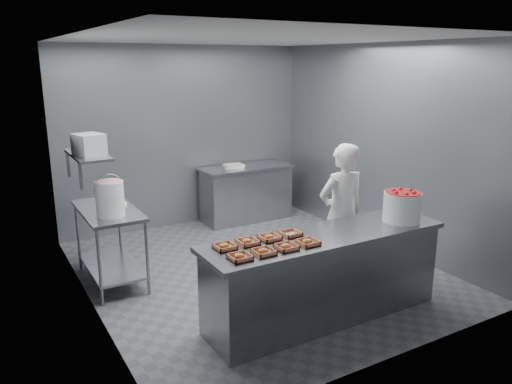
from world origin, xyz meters
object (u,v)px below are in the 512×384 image
Objects in this scene: tray_1 at (264,252)px; worker at (341,214)px; tray_2 at (286,247)px; tray_5 at (248,242)px; prep_table at (110,234)px; tray_0 at (240,257)px; tray_4 at (225,246)px; service_counter at (324,276)px; back_counter at (246,193)px; tray_3 at (308,242)px; appliance at (89,145)px; tray_7 at (291,233)px; strawberry_tub at (402,206)px; tray_6 at (270,237)px; glaze_bucket at (110,198)px.

worker is (1.50, 0.76, -0.09)m from tray_1.
tray_2 and tray_5 have the same top height.
tray_0 reaches higher than prep_table.
tray_5 is at bearing 0.00° from tray_4.
service_counter is 3.37m from back_counter.
back_counter is 3.64m from tray_3.
tray_0 is 0.11× the size of worker.
worker is (1.74, 0.76, -0.09)m from tray_0.
appliance reaches higher than worker.
tray_2 reaches higher than tray_7.
service_counter is 1.13m from strawberry_tub.
worker reaches higher than tray_1.
back_counter is 3.47m from tray_6.
prep_table is at bearing 142.02° from strawberry_tub.
tray_1 is 1.00× the size of tray_6.
tray_0 reaches higher than back_counter.
tray_1 is at bearing 180.00° from tray_2.
prep_table is 6.40× the size of tray_1.
tray_2 is at bearing -58.52° from glaze_bucket.
tray_2 reaches higher than back_counter.
tray_1 and tray_4 have the same top height.
appliance is (-1.01, 1.70, 0.76)m from tray_5.
tray_1 is 0.38m from tray_4.
tray_1 is 1.00× the size of tray_3.
tray_7 is (0.72, 0.29, -0.00)m from tray_0.
tray_1 and tray_5 have the same top height.
strawberry_tub reaches higher than tray_7.
tray_1 and tray_2 have the same top height.
tray_4 is at bearing -67.50° from glaze_bucket.
worker is at bearing -29.72° from prep_table.
service_counter is 13.88× the size of tray_5.
prep_table is at bearing 120.95° from tray_6.
tray_4 is at bearing 180.00° from tray_6.
back_counter is 3.94m from tray_0.
tray_0 is at bearing -73.96° from prep_table.
worker is at bearing 23.41° from tray_0.
appliance is at bearing 134.58° from service_counter.
tray_6 is (0.24, 0.00, 0.00)m from tray_5.
tray_0 is at bearing -90.00° from tray_4.
tray_1 reaches higher than tray_7.
glaze_bucket is (-0.03, -0.28, 0.51)m from prep_table.
service_counter is 13.88× the size of tray_0.
appliance is at bearing 120.74° from tray_5.
tray_5 is 2.12m from appliance.
tray_2 is 0.40× the size of glaze_bucket.
back_counter is 3.83m from tray_1.
tray_7 is at bearing -53.71° from prep_table.
tray_2 is (-0.57, -0.14, 0.47)m from service_counter.
prep_table is 6.40× the size of tray_4.
tray_6 is 0.61× the size of appliance.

